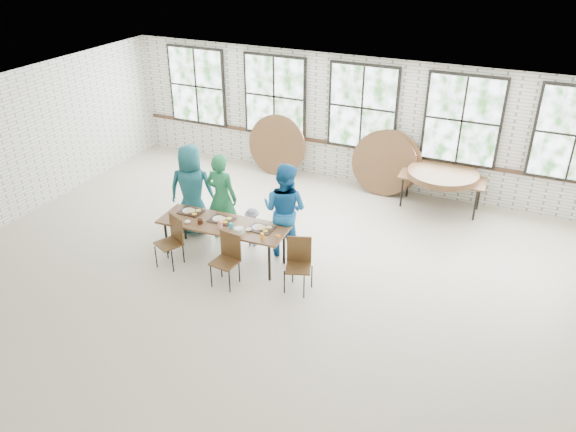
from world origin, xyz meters
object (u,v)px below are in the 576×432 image
object	(u,v)px
chair_near_left	(173,237)
chair_near_right	(228,255)
storage_table	(442,179)
dining_table	(223,226)

from	to	relation	value
chair_near_left	chair_near_right	size ratio (longest dim) A/B	1.00
chair_near_left	storage_table	size ratio (longest dim) A/B	0.52
chair_near_right	storage_table	distance (m)	5.20
dining_table	storage_table	distance (m)	4.95
chair_near_right	storage_table	bearing A→B (deg)	65.02
storage_table	chair_near_right	bearing A→B (deg)	-123.89
dining_table	chair_near_right	distance (m)	0.81
dining_table	chair_near_left	world-z (taller)	chair_near_left
dining_table	chair_near_right	size ratio (longest dim) A/B	2.57
dining_table	chair_near_right	bearing A→B (deg)	-57.64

